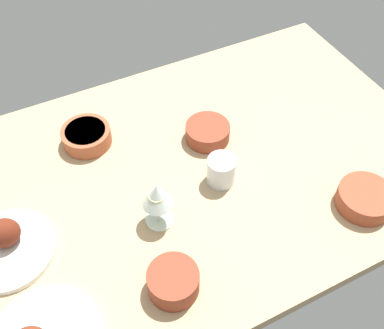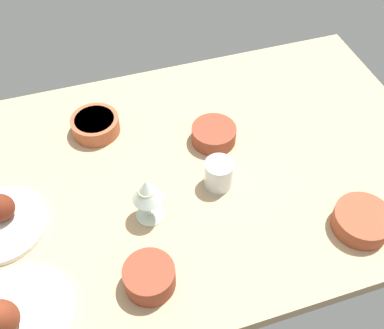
# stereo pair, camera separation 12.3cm
# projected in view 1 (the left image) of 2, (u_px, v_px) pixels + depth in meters

# --- Properties ---
(dining_table) EXTENTS (1.40, 0.90, 0.04)m
(dining_table) POSITION_uv_depth(u_px,v_px,m) (192.00, 174.00, 1.27)
(dining_table) COLOR tan
(dining_table) RESTS_ON ground
(plate_far_side) EXTENTS (0.22, 0.22, 0.09)m
(plate_far_side) POSITION_uv_depth(u_px,v_px,m) (6.00, 245.00, 1.07)
(plate_far_side) COLOR silver
(plate_far_side) RESTS_ON dining_table
(bowl_soup) EXTENTS (0.14, 0.14, 0.05)m
(bowl_soup) POSITION_uv_depth(u_px,v_px,m) (365.00, 198.00, 1.15)
(bowl_soup) COLOR brown
(bowl_soup) RESTS_ON dining_table
(bowl_onions) EXTENTS (0.14, 0.14, 0.05)m
(bowl_onions) POSITION_uv_depth(u_px,v_px,m) (86.00, 136.00, 1.29)
(bowl_onions) COLOR #A35133
(bowl_onions) RESTS_ON dining_table
(bowl_potatoes) EXTENTS (0.13, 0.13, 0.05)m
(bowl_potatoes) POSITION_uv_depth(u_px,v_px,m) (208.00, 132.00, 1.31)
(bowl_potatoes) COLOR brown
(bowl_potatoes) RESTS_ON dining_table
(bowl_cream) EXTENTS (0.12, 0.12, 0.06)m
(bowl_cream) POSITION_uv_depth(u_px,v_px,m) (173.00, 281.00, 1.00)
(bowl_cream) COLOR brown
(bowl_cream) RESTS_ON dining_table
(wine_glass) EXTENTS (0.08, 0.08, 0.14)m
(wine_glass) POSITION_uv_depth(u_px,v_px,m) (157.00, 197.00, 1.07)
(wine_glass) COLOR silver
(wine_glass) RESTS_ON dining_table
(water_tumbler) EXTENTS (0.08, 0.08, 0.08)m
(water_tumbler) POSITION_uv_depth(u_px,v_px,m) (221.00, 171.00, 1.19)
(water_tumbler) COLOR silver
(water_tumbler) RESTS_ON dining_table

